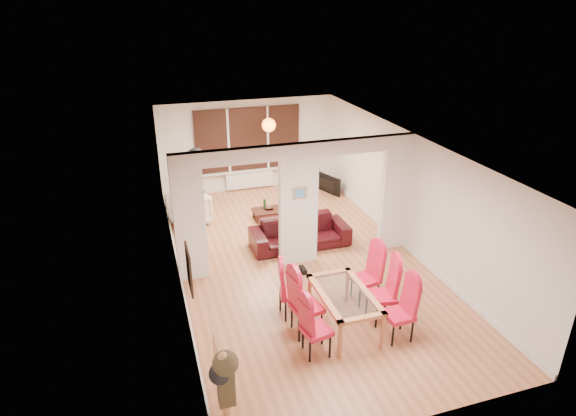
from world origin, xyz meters
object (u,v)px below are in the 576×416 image
dining_chair_ra (399,311)px  armchair (189,210)px  dining_chair_rb (383,292)px  dining_table (344,310)px  dining_chair_rc (366,275)px  dining_chair_lc (292,289)px  bowl (269,208)px  person (196,186)px  coffee_table (274,213)px  bottle (265,204)px  television (326,185)px  dining_chair_la (317,326)px  dining_chair_lb (307,303)px  sofa (300,233)px

dining_chair_ra → armchair: 6.08m
dining_chair_rb → dining_table: bearing=-167.8°
dining_table → dining_chair_rc: size_ratio=1.34×
dining_chair_lc → bowl: dining_chair_lc is taller
dining_chair_lc → dining_chair_ra: bearing=-27.0°
dining_chair_rc → person: person is taller
dining_chair_rc → armchair: size_ratio=1.28×
person → coffee_table: 2.08m
bottle → dining_chair_rb: bearing=-80.0°
dining_chair_rc → television: size_ratio=1.18×
dining_chair_la → person: 5.57m
dining_chair_lb → dining_chair_rc: dining_chair_lb is taller
person → bowl: (1.76, -0.28, -0.69)m
dining_chair_rb → sofa: (-0.46, 3.02, -0.24)m
television → person: bearing=81.8°
coffee_table → dining_chair_lb: bearing=-99.2°
coffee_table → dining_chair_rc: bearing=-81.8°
armchair → dining_table: bearing=-1.0°
armchair → television: armchair is taller
dining_table → dining_chair_lb: size_ratio=1.26×
sofa → bowl: (-0.26, 1.66, -0.05)m
person → dining_chair_ra: bearing=20.1°
dining_table → bowl: 4.69m
dining_chair_ra → bowl: size_ratio=4.50×
dining_chair_rb → sofa: size_ratio=0.51×
dining_chair_lb → bottle: bearing=73.8°
dining_chair_rb → coffee_table: 4.69m
dining_chair_ra → person: 6.05m
dining_chair_la → armchair: (-1.33, 5.38, -0.12)m
bottle → armchair: bearing=174.6°
dining_chair_ra → dining_chair_la: bearing=175.5°
person → coffee_table: bearing=75.6°
dining_chair_rc → armchair: 5.07m
dining_chair_ra → sofa: (-0.48, 3.55, -0.21)m
dining_chair_rc → bottle: size_ratio=3.98×
person → television: (3.76, 0.82, -0.69)m
dining_chair_la → dining_chair_rb: size_ratio=0.92×
dining_table → bottle: bearing=91.4°
dining_chair_lb → coffee_table: (0.74, 4.58, -0.46)m
dining_chair_ra → sofa: size_ratio=0.48×
dining_chair_la → armchair: 5.54m
dining_chair_lc → sofa: (0.97, 2.42, -0.20)m
sofa → person: 2.88m
television → armchair: bearing=82.0°
dining_chair_la → dining_chair_lc: dining_chair_lc is taller
dining_chair_la → television: (2.66, 6.26, -0.24)m
dining_chair_la → dining_chair_rb: bearing=7.6°
dining_chair_lc → person: 4.51m
dining_chair_lc → armchair: (-1.28, 4.30, -0.13)m
dining_chair_rc → coffee_table: 4.11m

